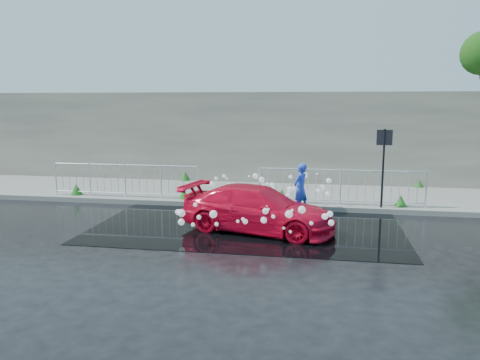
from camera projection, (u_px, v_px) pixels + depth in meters
name	position (u px, v px, depth m)	size (l,w,h in m)	color
ground	(222.00, 234.00, 11.69)	(90.00, 90.00, 0.00)	black
pavement	(251.00, 193.00, 16.54)	(30.00, 4.00, 0.15)	slate
curb	(242.00, 205.00, 14.59)	(30.00, 0.25, 0.16)	slate
retaining_wall	(260.00, 137.00, 18.38)	(30.00, 0.60, 3.50)	#6A6359
puddle	(248.00, 225.00, 12.58)	(8.00, 5.00, 0.01)	black
sign_post	(384.00, 155.00, 13.71)	(0.45, 0.06, 2.50)	black
railing_left	(125.00, 179.00, 15.50)	(5.05, 0.05, 1.10)	silver
railing_right	(340.00, 186.00, 14.32)	(5.05, 0.05, 1.10)	silver
weeds	(240.00, 189.00, 15.97)	(12.17, 3.93, 0.41)	#195416
water_spray	(271.00, 198.00, 12.53)	(3.73, 5.44, 0.96)	white
red_car	(258.00, 209.00, 11.91)	(1.62, 3.98, 1.15)	red
person	(300.00, 189.00, 13.77)	(0.55, 0.36, 1.50)	blue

